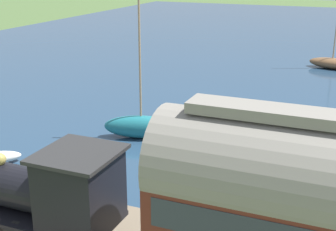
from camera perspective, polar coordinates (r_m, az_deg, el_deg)
The scene contains 4 objects.
steam_locomotive at distance 13.64m, azimuth -15.05°, elevation -8.72°, with size 2.11×5.67×3.30m.
sailboat_brown at distance 39.70m, azimuth 19.40°, elevation 6.12°, with size 2.22×3.91×8.15m.
sailboat_teal at distance 22.64m, azimuth -3.30°, elevation -1.26°, with size 2.07×3.77×7.32m.
rowboat_far_out at distance 20.06m, azimuth -12.87°, elevation -5.51°, with size 1.85×1.98×0.49m.
Camera 1 is at (-9.28, -1.68, 8.22)m, focal length 50.00 mm.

